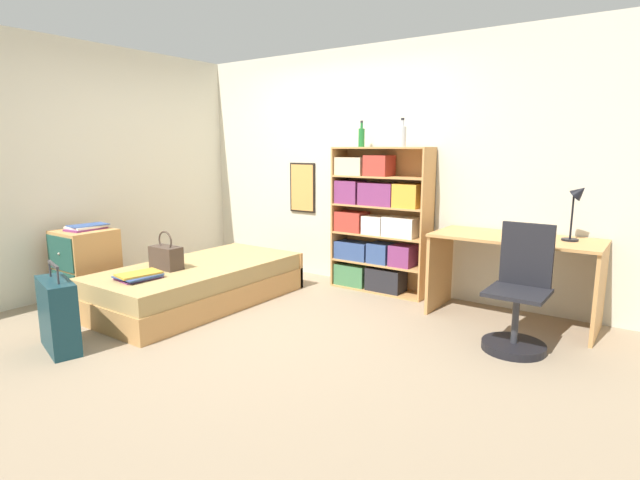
{
  "coord_description": "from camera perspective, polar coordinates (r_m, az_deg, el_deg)",
  "views": [
    {
      "loc": [
        3.04,
        -3.2,
        1.52
      ],
      "look_at": [
        0.63,
        0.21,
        0.75
      ],
      "focal_mm": 28.0,
      "sensor_mm": 36.0,
      "label": 1
    }
  ],
  "objects": [
    {
      "name": "ground_plane",
      "position": [
        4.67,
        -7.86,
        -8.66
      ],
      "size": [
        14.0,
        14.0,
        0.0
      ],
      "primitive_type": "plane",
      "color": "gray"
    },
    {
      "name": "bookcase",
      "position": [
        5.34,
        6.39,
        1.78
      ],
      "size": [
        1.07,
        0.31,
        1.53
      ],
      "color": "tan",
      "rests_on": "ground_plane"
    },
    {
      "name": "bed",
      "position": [
        5.11,
        -13.61,
        -4.87
      ],
      "size": [
        1.04,
        2.07,
        0.39
      ],
      "color": "tan",
      "rests_on": "ground_plane"
    },
    {
      "name": "magazine_pile_on_dresser",
      "position": [
        5.42,
        -25.15,
        1.34
      ],
      "size": [
        0.27,
        0.39,
        0.05
      ],
      "color": "#7A336B",
      "rests_on": "dresser"
    },
    {
      "name": "desk_lamp",
      "position": [
        4.59,
        27.36,
        3.92
      ],
      "size": [
        0.18,
        0.13,
        0.48
      ],
      "color": "black",
      "rests_on": "desk"
    },
    {
      "name": "dresser",
      "position": [
        5.47,
        -25.16,
        -2.74
      ],
      "size": [
        0.49,
        0.52,
        0.73
      ],
      "color": "tan",
      "rests_on": "ground_plane"
    },
    {
      "name": "bottle_green",
      "position": [
        5.38,
        4.76,
        11.66
      ],
      "size": [
        0.07,
        0.07,
        0.27
      ],
      "color": "#1E6B2D",
      "rests_on": "bookcase"
    },
    {
      "name": "wall_back",
      "position": [
        5.71,
        3.18,
        8.24
      ],
      "size": [
        10.0,
        0.09,
        2.6
      ],
      "color": "beige",
      "rests_on": "ground_plane"
    },
    {
      "name": "handbag",
      "position": [
        4.94,
        -17.18,
        -1.85
      ],
      "size": [
        0.31,
        0.17,
        0.36
      ],
      "color": "#47382D",
      "rests_on": "bed"
    },
    {
      "name": "bottle_brown",
      "position": [
        5.11,
        9.37,
        11.67
      ],
      "size": [
        0.08,
        0.08,
        0.28
      ],
      "color": "#B7BCC1",
      "rests_on": "bookcase"
    },
    {
      "name": "desk",
      "position": [
        4.7,
        21.3,
        -2.28
      ],
      "size": [
        1.4,
        0.64,
        0.76
      ],
      "color": "tan",
      "rests_on": "ground_plane"
    },
    {
      "name": "suitcase",
      "position": [
        4.3,
        -27.74,
        -7.61
      ],
      "size": [
        0.54,
        0.33,
        0.68
      ],
      "color": "#143842",
      "rests_on": "ground_plane"
    },
    {
      "name": "desk_chair",
      "position": [
        4.12,
        21.68,
        -7.38
      ],
      "size": [
        0.47,
        0.47,
        0.96
      ],
      "color": "black",
      "rests_on": "ground_plane"
    },
    {
      "name": "wall_left",
      "position": [
        6.01,
        -22.71,
        7.57
      ],
      "size": [
        0.06,
        10.0,
        2.6
      ],
      "color": "beige",
      "rests_on": "ground_plane"
    },
    {
      "name": "book_stack_on_bed",
      "position": [
        4.66,
        -20.02,
        -3.87
      ],
      "size": [
        0.32,
        0.39,
        0.06
      ],
      "color": "#7A336B",
      "rests_on": "bed"
    }
  ]
}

